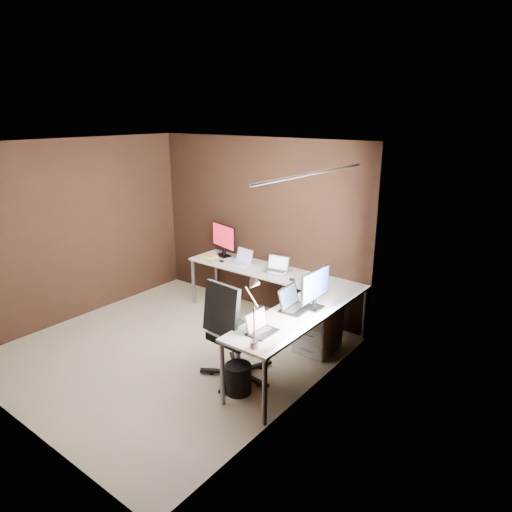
{
  "coord_description": "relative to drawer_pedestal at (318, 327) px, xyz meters",
  "views": [
    {
      "loc": [
        3.91,
        -3.34,
        2.82
      ],
      "look_at": [
        0.62,
        0.95,
        1.11
      ],
      "focal_mm": 32.0,
      "sensor_mm": 36.0,
      "label": 1
    }
  ],
  "objects": [
    {
      "name": "room",
      "position": [
        -1.09,
        -1.08,
        0.98
      ],
      "size": [
        3.6,
        3.6,
        2.5
      ],
      "color": "tan",
      "rests_on": "ground"
    },
    {
      "name": "desk",
      "position": [
        -0.59,
        -0.11,
        0.38
      ],
      "size": [
        2.65,
        2.25,
        0.73
      ],
      "color": "white",
      "rests_on": "ground"
    },
    {
      "name": "drawer_pedestal",
      "position": [
        0.0,
        0.0,
        0.0
      ],
      "size": [
        0.42,
        0.5,
        0.6
      ],
      "primitive_type": "cube",
      "color": "white",
      "rests_on": "ground"
    },
    {
      "name": "monitor_left",
      "position": [
        -1.94,
        0.47,
        0.7
      ],
      "size": [
        0.55,
        0.22,
        0.49
      ],
      "rotation": [
        0.0,
        0.0,
        -0.26
      ],
      "color": "black",
      "rests_on": "desk"
    },
    {
      "name": "monitor_right",
      "position": [
        0.15,
        -0.38,
        0.69
      ],
      "size": [
        0.13,
        0.55,
        0.45
      ],
      "rotation": [
        0.0,
        0.0,
        1.57
      ],
      "color": "black",
      "rests_on": "desk"
    },
    {
      "name": "laptop_white",
      "position": [
        -1.48,
        0.34,
        0.48
      ],
      "size": [
        0.34,
        0.27,
        0.21
      ],
      "rotation": [
        0.0,
        0.0,
        -0.15
      ],
      "color": "white",
      "rests_on": "desk"
    },
    {
      "name": "laptop_silver",
      "position": [
        -0.88,
        0.36,
        0.48
      ],
      "size": [
        0.35,
        0.28,
        0.22
      ],
      "rotation": [
        0.0,
        0.0,
        0.15
      ],
      "color": "silver",
      "rests_on": "desk"
    },
    {
      "name": "laptop_black_big",
      "position": [
        -0.03,
        -0.54,
        0.48
      ],
      "size": [
        0.29,
        0.39,
        0.25
      ],
      "rotation": [
        0.0,
        0.0,
        1.63
      ],
      "color": "black",
      "rests_on": "desk"
    },
    {
      "name": "laptop_black_small",
      "position": [
        0.02,
        -1.22,
        0.48
      ],
      "size": [
        0.23,
        0.31,
        0.21
      ],
      "rotation": [
        0.0,
        0.0,
        1.53
      ],
      "color": "black",
      "rests_on": "desk"
    },
    {
      "name": "book_stack",
      "position": [
        -1.98,
        0.18,
        0.46
      ],
      "size": [
        0.25,
        0.22,
        0.07
      ],
      "rotation": [
        0.0,
        0.0,
        0.2
      ],
      "color": "#A57A59",
      "rests_on": "desk"
    },
    {
      "name": "mouse_left",
      "position": [
        -1.76,
        0.21,
        0.45
      ],
      "size": [
        0.09,
        0.06,
        0.03
      ],
      "primitive_type": "ellipsoid",
      "rotation": [
        0.0,
        0.0,
        -0.02
      ],
      "color": "black",
      "rests_on": "desk"
    },
    {
      "name": "mouse_corner",
      "position": [
        -0.52,
        0.19,
        0.45
      ],
      "size": [
        0.1,
        0.08,
        0.04
      ],
      "primitive_type": "ellipsoid",
      "rotation": [
        0.0,
        0.0,
        -0.27
      ],
      "color": "black",
      "rests_on": "desk"
    },
    {
      "name": "desk_lamp",
      "position": [
        0.1,
        -1.43,
        0.83
      ],
      "size": [
        0.2,
        0.23,
        0.64
      ],
      "rotation": [
        0.0,
        0.0,
        0.43
      ],
      "color": "slate",
      "rests_on": "desk"
    },
    {
      "name": "office_chair",
      "position": [
        -0.41,
        -1.11,
        0.04
      ],
      "size": [
        0.65,
        0.65,
        1.16
      ],
      "rotation": [
        0.0,
        0.0,
        -0.07
      ],
      "color": "black",
      "rests_on": "ground"
    },
    {
      "name": "wastebasket",
      "position": [
        -0.2,
        -1.31,
        -0.14
      ],
      "size": [
        0.28,
        0.28,
        0.32
      ],
      "primitive_type": "cylinder",
      "rotation": [
        0.0,
        0.0,
        0.01
      ],
      "color": "black",
      "rests_on": "ground"
    }
  ]
}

